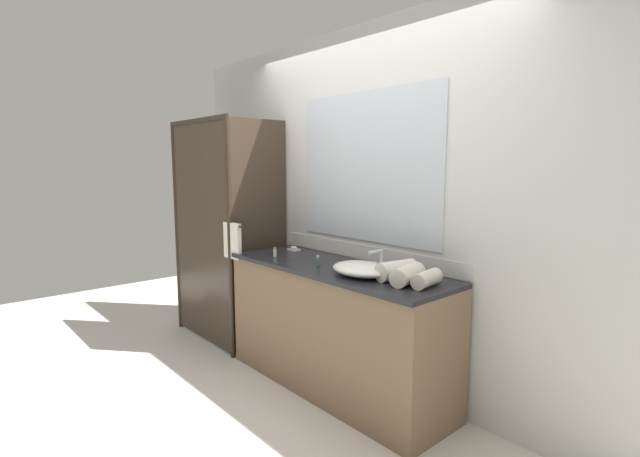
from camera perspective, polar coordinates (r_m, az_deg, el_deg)
name	(u,v)px	position (r m, az deg, el deg)	size (l,w,h in m)	color
ground_plane	(334,387)	(3.56, 1.68, -18.91)	(8.00, 8.00, 0.00)	silver
wall_back_with_mirror	(368,205)	(3.44, 5.97, 2.86)	(4.40, 0.06, 2.60)	silver
vanity_cabinet	(335,327)	(3.39, 1.84, -12.04)	(1.80, 0.58, 0.90)	brown
shower_enclosure	(219,231)	(4.15, -12.30, -0.31)	(1.20, 0.59, 2.00)	#2D2319
sink_basin	(362,269)	(2.99, 5.19, -4.97)	(0.43, 0.32, 0.08)	white
faucet	(380,264)	(3.11, 7.42, -4.34)	(0.17, 0.14, 0.15)	silver
soap_dish	(294,249)	(3.85, -3.24, -2.49)	(0.10, 0.07, 0.04)	silver
amenity_bottle_lotion	(275,252)	(3.60, -5.55, -2.92)	(0.03, 0.03, 0.07)	silver
amenity_bottle_shampoo	(318,261)	(3.26, -0.26, -4.01)	(0.03, 0.03, 0.07)	#4C7056
rolled_towel_near_edge	(427,279)	(2.78, 12.98, -6.04)	(0.09, 0.09, 0.23)	silver
rolled_towel_middle	(408,275)	(2.81, 10.72, -5.61)	(0.11, 0.11, 0.26)	silver
rolled_towel_far_edge	(397,270)	(2.90, 9.39, -5.09)	(0.12, 0.12, 0.26)	silver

